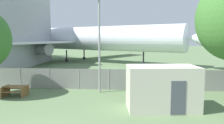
# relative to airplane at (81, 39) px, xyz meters

# --- Properties ---
(perimeter_fence) EXTENTS (56.07, 0.07, 1.73)m
(perimeter_fence) POSITION_rel_airplane_xyz_m (4.69, -22.74, -3.34)
(perimeter_fence) COLOR gray
(perimeter_fence) RESTS_ON ground
(airplane) EXTENTS (43.58, 35.95, 12.71)m
(airplane) POSITION_rel_airplane_xyz_m (0.00, 0.00, 0.00)
(airplane) COLOR white
(airplane) RESTS_ON ground
(portable_cabin) EXTENTS (4.35, 2.75, 2.63)m
(portable_cabin) POSITION_rel_airplane_xyz_m (10.86, -27.50, -2.89)
(portable_cabin) COLOR beige
(portable_cabin) RESTS_ON ground
(picnic_bench_open_grass) EXTENTS (1.77, 1.51, 0.76)m
(picnic_bench_open_grass) POSITION_rel_airplane_xyz_m (0.47, -25.28, -3.74)
(picnic_bench_open_grass) COLOR brown
(picnic_bench_open_grass) RESTS_ON ground
(light_mast) EXTENTS (0.44, 0.44, 7.55)m
(light_mast) POSITION_rel_airplane_xyz_m (6.58, -23.72, 0.43)
(light_mast) COLOR #99999E
(light_mast) RESTS_ON ground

